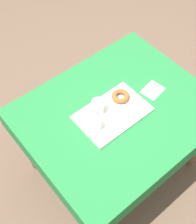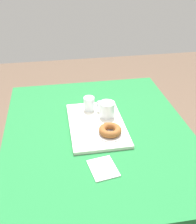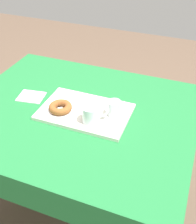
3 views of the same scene
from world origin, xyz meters
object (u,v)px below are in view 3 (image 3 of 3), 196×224
at_px(water_glass_near, 114,109).
at_px(serving_tray, 85,112).
at_px(donut_plate_left, 61,111).
at_px(dining_table, 78,128).
at_px(sugar_donut_left, 60,107).
at_px(tea_mug_left, 91,114).
at_px(paper_napkin, 31,97).

bearing_deg(water_glass_near, serving_tray, -170.65).
xyz_separation_m(serving_tray, donut_plate_left, (-0.11, -0.05, 0.01)).
height_order(dining_table, sugar_donut_left, sugar_donut_left).
height_order(tea_mug_left, donut_plate_left, tea_mug_left).
xyz_separation_m(serving_tray, water_glass_near, (0.15, 0.02, 0.04)).
bearing_deg(water_glass_near, sugar_donut_left, -164.77).
distance_m(serving_tray, paper_napkin, 0.33).
height_order(serving_tray, sugar_donut_left, sugar_donut_left).
bearing_deg(water_glass_near, donut_plate_left, -164.77).
distance_m(tea_mug_left, sugar_donut_left, 0.17).
height_order(donut_plate_left, sugar_donut_left, sugar_donut_left).
height_order(dining_table, donut_plate_left, donut_plate_left).
relative_size(tea_mug_left, paper_napkin, 0.84).
xyz_separation_m(tea_mug_left, donut_plate_left, (-0.17, 0.02, -0.04)).
distance_m(sugar_donut_left, paper_napkin, 0.23).
relative_size(dining_table, paper_napkin, 8.68).
relative_size(water_glass_near, sugar_donut_left, 0.68).
xyz_separation_m(donut_plate_left, paper_napkin, (-0.22, 0.08, -0.02)).
bearing_deg(serving_tray, donut_plate_left, -157.42).
distance_m(tea_mug_left, paper_napkin, 0.40).
bearing_deg(serving_tray, tea_mug_left, -45.02).
bearing_deg(donut_plate_left, water_glass_near, 15.23).
xyz_separation_m(sugar_donut_left, paper_napkin, (-0.22, 0.08, -0.04)).
bearing_deg(tea_mug_left, dining_table, 148.19).
bearing_deg(donut_plate_left, dining_table, 38.41).
distance_m(water_glass_near, sugar_donut_left, 0.26).
bearing_deg(dining_table, sugar_donut_left, -141.59).
distance_m(dining_table, serving_tray, 0.13).
bearing_deg(paper_napkin, dining_table, -5.32).
xyz_separation_m(dining_table, paper_napkin, (-0.28, 0.03, 0.12)).
relative_size(donut_plate_left, sugar_donut_left, 1.18).
distance_m(dining_table, donut_plate_left, 0.16).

